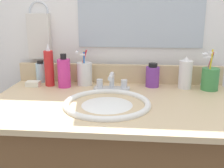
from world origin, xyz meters
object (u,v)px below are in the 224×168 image
object	(u,v)px
faucet	(112,84)
bottle_soap_pink	(64,73)
bottle_spray_red	(49,67)
bottle_oil_amber	(64,71)
bottle_lotion_white	(185,74)
bottle_cream_purple	(153,76)
cup_green	(210,78)
soap_bar	(33,84)
bottle_gel_clear	(41,72)
cup_white_ceramic	(85,73)
hand_towel	(39,36)

from	to	relation	value
faucet	bottle_soap_pink	xyz separation A→B (m)	(-0.22, 0.03, 0.04)
bottle_spray_red	bottle_oil_amber	size ratio (longest dim) A/B	1.63
bottle_lotion_white	bottle_soap_pink	distance (m)	0.56
bottle_cream_purple	bottle_oil_amber	distance (m)	0.43
bottle_cream_purple	cup_green	bearing A→B (deg)	-6.60
bottle_lotion_white	soap_bar	xyz separation A→B (m)	(-0.70, -0.03, -0.05)
bottle_gel_clear	cup_green	size ratio (longest dim) A/B	0.58
bottle_lotion_white	bottle_soap_pink	size ratio (longest dim) A/B	0.94
bottle_oil_amber	cup_green	xyz separation A→B (m)	(0.68, -0.07, -0.00)
cup_white_ceramic	bottle_oil_amber	bearing A→B (deg)	162.88
bottle_spray_red	bottle_oil_amber	bearing A→B (deg)	51.20
faucet	bottle_oil_amber	bearing A→B (deg)	154.84
bottle_soap_pink	cup_green	bearing A→B (deg)	1.30
bottle_cream_purple	cup_green	world-z (taller)	cup_green
bottle_spray_red	soap_bar	bearing A→B (deg)	-165.88
hand_towel	bottle_lotion_white	xyz separation A→B (m)	(0.70, -0.09, -0.15)
faucet	cup_white_ceramic	bearing A→B (deg)	149.10
bottle_gel_clear	cup_white_ceramic	xyz separation A→B (m)	(0.23, -0.03, 0.01)
bottle_cream_purple	cup_green	xyz separation A→B (m)	(0.25, -0.03, 0.00)
bottle_lotion_white	bottle_oil_amber	xyz separation A→B (m)	(-0.58, 0.05, -0.01)
bottle_gel_clear	soap_bar	xyz separation A→B (m)	(-0.01, -0.08, -0.04)
bottle_cream_purple	cup_white_ceramic	distance (m)	0.32
bottle_oil_amber	cup_green	size ratio (longest dim) A/B	0.67
cup_white_ceramic	soap_bar	size ratio (longest dim) A/B	2.66
hand_towel	cup_green	size ratio (longest dim) A/B	1.20
soap_bar	cup_green	bearing A→B (deg)	1.13
hand_towel	faucet	bearing A→B (deg)	-23.04
hand_towel	faucet	xyz separation A→B (m)	(0.37, -0.16, -0.19)
bottle_oil_amber	cup_white_ceramic	bearing A→B (deg)	-17.12
bottle_oil_amber	cup_white_ceramic	distance (m)	0.11
bottle_cream_purple	bottle_gel_clear	size ratio (longest dim) A/B	1.04
cup_white_ceramic	bottle_lotion_white	bearing A→B (deg)	-2.09
bottle_gel_clear	bottle_soap_pink	world-z (taller)	bottle_soap_pink
hand_towel	faucet	size ratio (longest dim) A/B	1.38
bottle_spray_red	bottle_cream_purple	xyz separation A→B (m)	(0.48, 0.03, -0.04)
bottle_spray_red	hand_towel	bearing A→B (deg)	125.04
bottle_oil_amber	cup_white_ceramic	size ratio (longest dim) A/B	0.73
bottle_spray_red	faucet	bearing A→B (deg)	-9.81
bottle_spray_red	bottle_gel_clear	distance (m)	0.10
hand_towel	bottle_cream_purple	bearing A→B (deg)	-8.30
faucet	bottle_lotion_white	distance (m)	0.34
cup_white_ceramic	bottle_soap_pink	bearing A→B (deg)	-150.63
hand_towel	bottle_spray_red	xyz separation A→B (m)	(0.08, -0.11, -0.13)
bottle_oil_amber	cup_green	world-z (taller)	cup_green
soap_bar	bottle_oil_amber	bearing A→B (deg)	33.24
hand_towel	faucet	world-z (taller)	hand_towel
bottle_soap_pink	bottle_cream_purple	bearing A→B (deg)	6.18
soap_bar	bottle_gel_clear	bearing A→B (deg)	81.51
cup_green	bottle_gel_clear	bearing A→B (deg)	175.41
cup_white_ceramic	soap_bar	bearing A→B (deg)	-168.15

